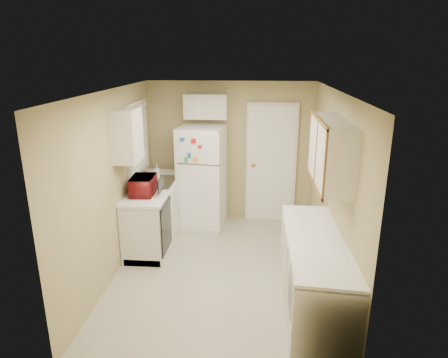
{
  "coord_description": "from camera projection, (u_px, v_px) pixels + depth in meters",
  "views": [
    {
      "loc": [
        0.43,
        -4.79,
        2.81
      ],
      "look_at": [
        0.0,
        0.5,
        1.15
      ],
      "focal_mm": 32.0,
      "sensor_mm": 36.0,
      "label": 1
    }
  ],
  "objects": [
    {
      "name": "window_blinds",
      "position": [
        138.0,
        138.0,
        6.06
      ],
      "size": [
        0.1,
        0.98,
        1.08
      ],
      "primitive_type": "cube",
      "color": "silver",
      "rests_on": "wall_left"
    },
    {
      "name": "stove",
      "position": [
        325.0,
        308.0,
        3.83
      ],
      "size": [
        0.7,
        0.84,
        0.96
      ],
      "primitive_type": "cube",
      "rotation": [
        0.0,
        0.0,
        -0.09
      ],
      "color": "white",
      "rests_on": "floor"
    },
    {
      "name": "ceiling",
      "position": [
        221.0,
        91.0,
        4.71
      ],
      "size": [
        3.8,
        3.8,
        0.0
      ],
      "primitive_type": "plane",
      "color": "white",
      "rests_on": "floor"
    },
    {
      "name": "right_counter",
      "position": [
        313.0,
        276.0,
        4.45
      ],
      "size": [
        0.6,
        2.0,
        0.9
      ],
      "primitive_type": "cube",
      "color": "silver",
      "rests_on": "floor"
    },
    {
      "name": "dishwasher",
      "position": [
        166.0,
        226.0,
        5.63
      ],
      "size": [
        0.03,
        0.58,
        0.72
      ],
      "primitive_type": "cube",
      "color": "black",
      "rests_on": "floor"
    },
    {
      "name": "interior_door",
      "position": [
        271.0,
        164.0,
        6.84
      ],
      "size": [
        0.86,
        0.06,
        2.08
      ],
      "primitive_type": "cube",
      "color": "white",
      "rests_on": "floor"
    },
    {
      "name": "soap_bottle",
      "position": [
        157.0,
        172.0,
        6.43
      ],
      "size": [
        0.12,
        0.12,
        0.22
      ],
      "primitive_type": "imported",
      "rotation": [
        0.0,
        0.0,
        0.23
      ],
      "color": "white",
      "rests_on": "left_counter"
    },
    {
      "name": "wall_left",
      "position": [
        114.0,
        184.0,
        5.18
      ],
      "size": [
        3.8,
        3.8,
        0.0
      ],
      "primitive_type": "plane",
      "color": "tan",
      "rests_on": "floor"
    },
    {
      "name": "sink",
      "position": [
        157.0,
        185.0,
        6.26
      ],
      "size": [
        0.54,
        0.74,
        0.16
      ],
      "primitive_type": "cube",
      "color": "gray",
      "rests_on": "left_counter"
    },
    {
      "name": "upper_cabinet_left",
      "position": [
        127.0,
        136.0,
        5.2
      ],
      "size": [
        0.3,
        0.45,
        0.7
      ],
      "primitive_type": "cube",
      "color": "silver",
      "rests_on": "wall_left"
    },
    {
      "name": "wall_front",
      "position": [
        200.0,
        260.0,
        3.26
      ],
      "size": [
        2.8,
        2.8,
        0.0
      ],
      "primitive_type": "plane",
      "color": "tan",
      "rests_on": "floor"
    },
    {
      "name": "microwave",
      "position": [
        143.0,
        184.0,
        5.66
      ],
      "size": [
        0.48,
        0.29,
        0.31
      ],
      "primitive_type": "imported",
      "rotation": [
        0.0,
        0.0,
        1.63
      ],
      "color": "maroon",
      "rests_on": "left_counter"
    },
    {
      "name": "wall_back",
      "position": [
        231.0,
        152.0,
        6.88
      ],
      "size": [
        2.8,
        2.8,
        0.0
      ],
      "primitive_type": "plane",
      "color": "tan",
      "rests_on": "floor"
    },
    {
      "name": "left_counter",
      "position": [
        156.0,
        212.0,
        6.24
      ],
      "size": [
        0.6,
        1.8,
        0.9
      ],
      "primitive_type": "cube",
      "color": "silver",
      "rests_on": "floor"
    },
    {
      "name": "wall_right",
      "position": [
        333.0,
        190.0,
        4.96
      ],
      "size": [
        3.8,
        3.8,
        0.0
      ],
      "primitive_type": "plane",
      "color": "tan",
      "rests_on": "floor"
    },
    {
      "name": "refrigerator",
      "position": [
        202.0,
        178.0,
        6.63
      ],
      "size": [
        0.79,
        0.77,
        1.71
      ],
      "primitive_type": "cube",
      "rotation": [
        0.0,
        0.0,
        -0.13
      ],
      "color": "white",
      "rests_on": "floor"
    },
    {
      "name": "cabinet_over_fridge",
      "position": [
        206.0,
        106.0,
        6.53
      ],
      "size": [
        0.7,
        0.3,
        0.4
      ],
      "primitive_type": "cube",
      "color": "silver",
      "rests_on": "wall_back"
    },
    {
      "name": "upper_cabinet_right",
      "position": [
        331.0,
        152.0,
        4.32
      ],
      "size": [
        0.3,
        1.2,
        0.7
      ],
      "primitive_type": "cube",
      "color": "silver",
      "rests_on": "wall_right"
    },
    {
      "name": "floor",
      "position": [
        221.0,
        270.0,
        5.43
      ],
      "size": [
        3.8,
        3.8,
        0.0
      ],
      "primitive_type": "plane",
      "color": "beige",
      "rests_on": "ground"
    }
  ]
}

